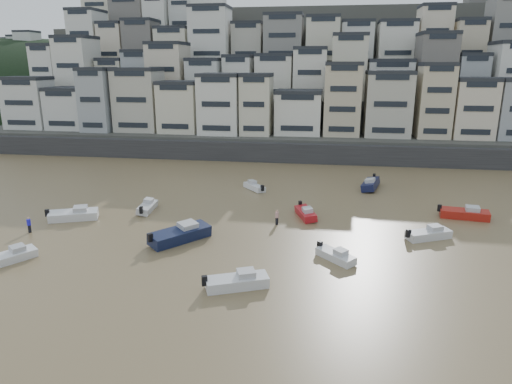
% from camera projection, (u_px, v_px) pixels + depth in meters
% --- Properties ---
extents(harbor_wall, '(140.00, 3.00, 3.50)m').
position_uv_depth(harbor_wall, '(287.00, 152.00, 83.15)').
color(harbor_wall, '#38383A').
rests_on(harbor_wall, ground).
extents(hillside, '(141.04, 66.00, 50.00)m').
position_uv_depth(hillside, '(320.00, 81.00, 117.25)').
color(hillside, '#4C4C47').
rests_on(hillside, ground).
extents(headland, '(216.00, 135.00, 53.33)m').
position_uv_depth(headland, '(16.00, 113.00, 165.69)').
color(headland, black).
rests_on(headland, ground).
extents(boat_a, '(5.78, 3.82, 1.50)m').
position_uv_depth(boat_a, '(237.00, 279.00, 36.50)').
color(boat_a, silver).
rests_on(boat_a, ground).
extents(boat_b, '(4.16, 4.18, 1.21)m').
position_uv_depth(boat_b, '(336.00, 254.00, 41.69)').
color(boat_b, silver).
rests_on(boat_b, ground).
extents(boat_c, '(6.27, 6.95, 1.93)m').
position_uv_depth(boat_c, '(180.00, 232.00, 46.05)').
color(boat_c, '#121A3A').
rests_on(boat_c, ground).
extents(boat_d, '(5.42, 3.81, 1.42)m').
position_uv_depth(boat_d, '(429.00, 232.00, 46.77)').
color(boat_d, silver).
rests_on(boat_d, ground).
extents(boat_e, '(3.19, 5.25, 1.36)m').
position_uv_depth(boat_e, '(306.00, 212.00, 53.27)').
color(boat_e, '#AB151B').
rests_on(boat_e, ground).
extents(boat_f, '(1.95, 4.94, 1.32)m').
position_uv_depth(boat_f, '(147.00, 206.00, 55.57)').
color(boat_f, silver).
rests_on(boat_f, ground).
extents(boat_g, '(6.05, 2.69, 1.59)m').
position_uv_depth(boat_g, '(465.00, 212.00, 52.91)').
color(boat_g, '#A41D14').
rests_on(boat_g, ground).
extents(boat_h, '(4.04, 4.42, 1.24)m').
position_uv_depth(boat_h, '(254.00, 186.00, 64.90)').
color(boat_h, silver).
rests_on(boat_h, ground).
extents(boat_i, '(3.46, 6.45, 1.68)m').
position_uv_depth(boat_i, '(371.00, 183.00, 65.48)').
color(boat_i, '#121639').
rests_on(boat_i, ground).
extents(boat_j, '(3.87, 4.85, 1.30)m').
position_uv_depth(boat_j, '(11.00, 255.00, 41.34)').
color(boat_j, white).
rests_on(boat_j, ground).
extents(boat_k, '(6.17, 3.96, 1.60)m').
position_uv_depth(boat_k, '(73.00, 213.00, 52.36)').
color(boat_k, silver).
rests_on(boat_k, ground).
extents(person_blue, '(0.44, 0.44, 1.74)m').
position_uv_depth(person_blue, '(29.00, 225.00, 48.48)').
color(person_blue, '#201CD3').
rests_on(person_blue, ground).
extents(person_pink, '(0.44, 0.44, 1.74)m').
position_uv_depth(person_pink, '(277.00, 217.00, 50.87)').
color(person_pink, tan).
rests_on(person_pink, ground).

